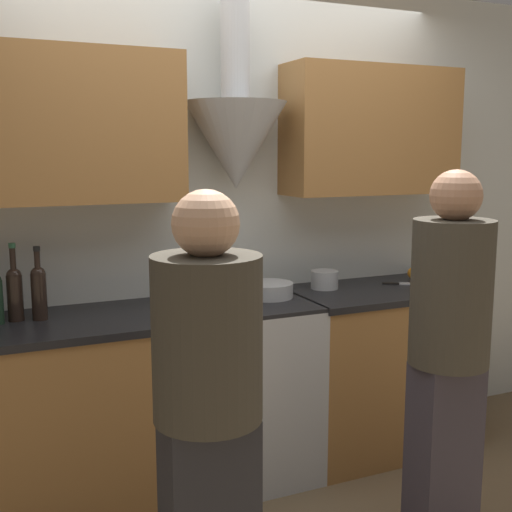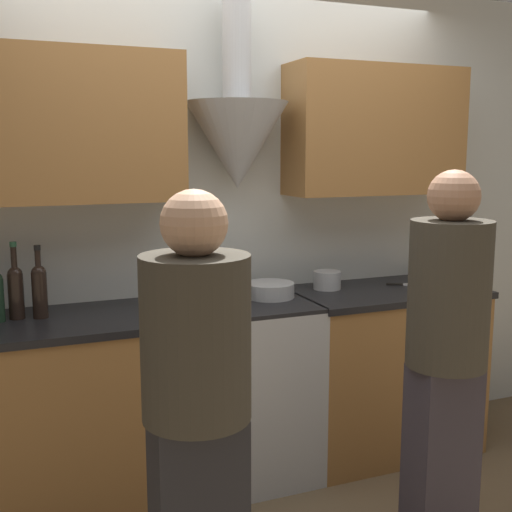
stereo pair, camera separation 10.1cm
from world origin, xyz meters
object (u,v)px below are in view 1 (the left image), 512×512
object	(u,v)px
person_foreground_left	(208,409)
stove_range	(248,388)
wine_bottle_4	(39,290)
mixing_bowl	(269,290)
saucepan	(324,280)
wine_bottle_3	(15,291)
person_foreground_right	(449,343)
orange_fruit	(413,273)
stock_pot	(223,288)

from	to	relation	value
person_foreground_left	stove_range	bearing A→B (deg)	60.65
wine_bottle_4	mixing_bowl	bearing A→B (deg)	-0.49
stove_range	saucepan	xyz separation A→B (m)	(0.51, 0.12, 0.51)
wine_bottle_3	person_foreground_left	world-z (taller)	person_foreground_left
person_foreground_right	stove_range	bearing A→B (deg)	121.01
orange_fruit	saucepan	bearing A→B (deg)	-177.86
wine_bottle_3	person_foreground_left	xyz separation A→B (m)	(0.51, -1.15, -0.21)
saucepan	wine_bottle_3	bearing A→B (deg)	-178.78
person_foreground_right	wine_bottle_3	bearing A→B (deg)	149.39
stove_range	person_foreground_left	bearing A→B (deg)	-119.35
mixing_bowl	orange_fruit	distance (m)	1.01
mixing_bowl	saucepan	distance (m)	0.38
wine_bottle_4	stock_pot	distance (m)	0.87
stock_pot	orange_fruit	size ratio (longest dim) A/B	3.15
mixing_bowl	person_foreground_right	bearing A→B (deg)	-67.09
wine_bottle_3	orange_fruit	distance (m)	2.25
stove_range	person_foreground_right	world-z (taller)	person_foreground_right
wine_bottle_4	stock_pot	world-z (taller)	wine_bottle_4
stove_range	stock_pot	world-z (taller)	stock_pot
orange_fruit	person_foreground_left	bearing A→B (deg)	-145.32
wine_bottle_3	wine_bottle_4	size ratio (longest dim) A/B	1.05
orange_fruit	person_foreground_left	xyz separation A→B (m)	(-1.74, -1.20, -0.10)
mixing_bowl	saucepan	world-z (taller)	saucepan
mixing_bowl	saucepan	bearing A→B (deg)	10.38
stock_pot	person_foreground_left	xyz separation A→B (m)	(-0.46, -1.05, -0.15)
stock_pot	mixing_bowl	world-z (taller)	stock_pot
saucepan	person_foreground_right	world-z (taller)	person_foreground_right
wine_bottle_3	orange_fruit	bearing A→B (deg)	1.48
stock_pot	person_foreground_left	size ratio (longest dim) A/B	0.14
stock_pot	wine_bottle_3	bearing A→B (deg)	174.57
wine_bottle_3	person_foreground_left	distance (m)	1.27
wine_bottle_3	wine_bottle_4	xyz separation A→B (m)	(0.10, -0.02, -0.00)
stock_pot	person_foreground_right	size ratio (longest dim) A/B	0.14
saucepan	orange_fruit	bearing A→B (deg)	2.14
stock_pot	saucepan	size ratio (longest dim) A/B	1.45
orange_fruit	wine_bottle_3	bearing A→B (deg)	-178.52
stove_range	wine_bottle_4	world-z (taller)	wine_bottle_4
wine_bottle_4	person_foreground_left	world-z (taller)	person_foreground_left
orange_fruit	person_foreground_right	world-z (taller)	person_foreground_right
stove_range	orange_fruit	bearing A→B (deg)	6.94
stove_range	saucepan	size ratio (longest dim) A/B	6.12
stove_range	orange_fruit	size ratio (longest dim) A/B	13.29
wine_bottle_3	person_foreground_right	world-z (taller)	person_foreground_right
stove_range	person_foreground_left	size ratio (longest dim) A/B	0.59
mixing_bowl	person_foreground_left	bearing A→B (deg)	-123.57
stove_range	orange_fruit	world-z (taller)	orange_fruit
stove_range	wine_bottle_4	distance (m)	1.17
wine_bottle_4	saucepan	size ratio (longest dim) A/B	2.22
wine_bottle_4	person_foreground_left	xyz separation A→B (m)	(0.41, -1.12, -0.21)
orange_fruit	person_foreground_right	bearing A→B (deg)	-120.57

